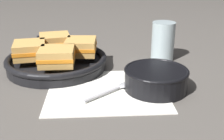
{
  "coord_description": "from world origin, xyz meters",
  "views": [
    {
      "loc": [
        -0.17,
        -0.64,
        0.32
      ],
      "look_at": [
        0.01,
        0.04,
        0.03
      ],
      "focal_mm": 45.0,
      "sensor_mm": 36.0,
      "label": 1
    }
  ],
  "objects_px": {
    "spoon": "(120,87)",
    "sandwich_far_right": "(57,56)",
    "skillet": "(57,62)",
    "sandwich_far_left": "(30,50)",
    "soup_bowl": "(156,78)",
    "sandwich_near_left": "(81,47)",
    "drinking_glass": "(163,41)",
    "sandwich_near_right": "(55,41)"
  },
  "relations": [
    {
      "from": "sandwich_near_left",
      "to": "sandwich_near_right",
      "type": "bearing_deg",
      "value": 132.44
    },
    {
      "from": "soup_bowl",
      "to": "spoon",
      "type": "xyz_separation_m",
      "value": [
        -0.09,
        0.02,
        -0.02
      ]
    },
    {
      "from": "sandwich_far_right",
      "to": "drinking_glass",
      "type": "bearing_deg",
      "value": 11.22
    },
    {
      "from": "spoon",
      "to": "sandwich_near_left",
      "type": "height_order",
      "value": "sandwich_near_left"
    },
    {
      "from": "sandwich_near_right",
      "to": "sandwich_far_left",
      "type": "height_order",
      "value": "same"
    },
    {
      "from": "sandwich_far_left",
      "to": "drinking_glass",
      "type": "distance_m",
      "value": 0.42
    },
    {
      "from": "spoon",
      "to": "sandwich_far_right",
      "type": "relative_size",
      "value": 1.36
    },
    {
      "from": "spoon",
      "to": "sandwich_near_left",
      "type": "bearing_deg",
      "value": 82.1
    },
    {
      "from": "spoon",
      "to": "skillet",
      "type": "bearing_deg",
      "value": 98.76
    },
    {
      "from": "skillet",
      "to": "sandwich_far_left",
      "type": "bearing_deg",
      "value": 179.06
    },
    {
      "from": "skillet",
      "to": "sandwich_far_right",
      "type": "xyz_separation_m",
      "value": [
        -0.0,
        -0.08,
        0.04
      ]
    },
    {
      "from": "sandwich_far_left",
      "to": "drinking_glass",
      "type": "relative_size",
      "value": 0.8
    },
    {
      "from": "soup_bowl",
      "to": "sandwich_near_left",
      "type": "relative_size",
      "value": 1.39
    },
    {
      "from": "sandwich_near_left",
      "to": "skillet",
      "type": "bearing_deg",
      "value": 175.84
    },
    {
      "from": "sandwich_far_right",
      "to": "drinking_glass",
      "type": "xyz_separation_m",
      "value": [
        0.35,
        0.07,
        -0.0
      ]
    },
    {
      "from": "sandwich_far_right",
      "to": "spoon",
      "type": "bearing_deg",
      "value": -39.13
    },
    {
      "from": "sandwich_near_left",
      "to": "drinking_glass",
      "type": "bearing_deg",
      "value": -0.56
    },
    {
      "from": "soup_bowl",
      "to": "drinking_glass",
      "type": "bearing_deg",
      "value": 61.37
    },
    {
      "from": "soup_bowl",
      "to": "sandwich_near_left",
      "type": "height_order",
      "value": "sandwich_near_left"
    },
    {
      "from": "sandwich_near_left",
      "to": "sandwich_far_right",
      "type": "xyz_separation_m",
      "value": [
        -0.08,
        -0.07,
        0.0
      ]
    },
    {
      "from": "skillet",
      "to": "sandwich_near_left",
      "type": "xyz_separation_m",
      "value": [
        0.08,
        -0.01,
        0.04
      ]
    },
    {
      "from": "soup_bowl",
      "to": "drinking_glass",
      "type": "distance_m",
      "value": 0.24
    },
    {
      "from": "sandwich_far_left",
      "to": "spoon",
      "type": "bearing_deg",
      "value": -42.18
    },
    {
      "from": "spoon",
      "to": "drinking_glass",
      "type": "distance_m",
      "value": 0.28
    },
    {
      "from": "soup_bowl",
      "to": "spoon",
      "type": "bearing_deg",
      "value": 166.78
    },
    {
      "from": "soup_bowl",
      "to": "sandwich_near_left",
      "type": "distance_m",
      "value": 0.26
    },
    {
      "from": "soup_bowl",
      "to": "drinking_glass",
      "type": "xyz_separation_m",
      "value": [
        0.11,
        0.21,
        0.03
      ]
    },
    {
      "from": "skillet",
      "to": "sandwich_far_left",
      "type": "distance_m",
      "value": 0.09
    },
    {
      "from": "sandwich_near_left",
      "to": "sandwich_far_right",
      "type": "height_order",
      "value": "same"
    },
    {
      "from": "sandwich_near_right",
      "to": "sandwich_far_left",
      "type": "relative_size",
      "value": 0.96
    },
    {
      "from": "spoon",
      "to": "sandwich_far_right",
      "type": "bearing_deg",
      "value": 113.58
    },
    {
      "from": "soup_bowl",
      "to": "spoon",
      "type": "height_order",
      "value": "soup_bowl"
    },
    {
      "from": "soup_bowl",
      "to": "spoon",
      "type": "distance_m",
      "value": 0.1
    },
    {
      "from": "spoon",
      "to": "sandwich_near_left",
      "type": "distance_m",
      "value": 0.21
    },
    {
      "from": "sandwich_far_left",
      "to": "sandwich_far_right",
      "type": "xyz_separation_m",
      "value": [
        0.07,
        -0.08,
        0.0
      ]
    },
    {
      "from": "sandwich_near_right",
      "to": "sandwich_far_right",
      "type": "height_order",
      "value": "same"
    },
    {
      "from": "soup_bowl",
      "to": "sandwich_near_right",
      "type": "bearing_deg",
      "value": 128.22
    },
    {
      "from": "spoon",
      "to": "sandwich_near_left",
      "type": "relative_size",
      "value": 1.31
    },
    {
      "from": "skillet",
      "to": "sandwich_far_right",
      "type": "bearing_deg",
      "value": -92.26
    },
    {
      "from": "sandwich_near_left",
      "to": "sandwich_near_right",
      "type": "height_order",
      "value": "same"
    },
    {
      "from": "sandwich_near_left",
      "to": "drinking_glass",
      "type": "xyz_separation_m",
      "value": [
        0.27,
        -0.0,
        -0.0
      ]
    },
    {
      "from": "soup_bowl",
      "to": "skillet",
      "type": "height_order",
      "value": "soup_bowl"
    }
  ]
}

